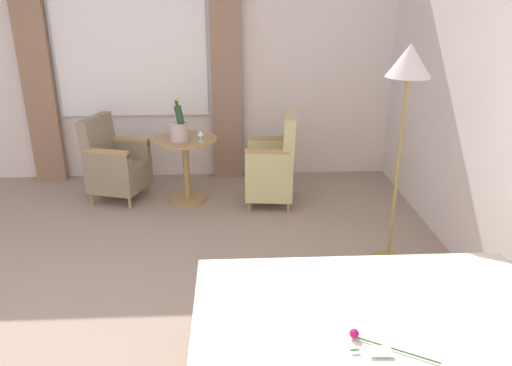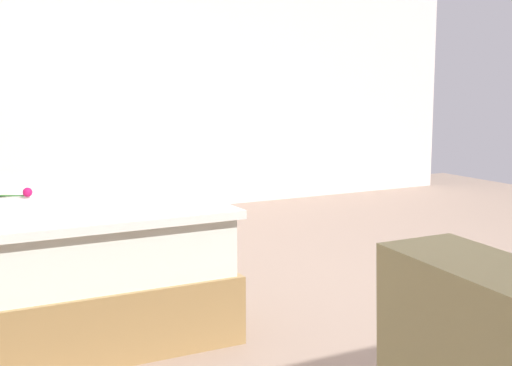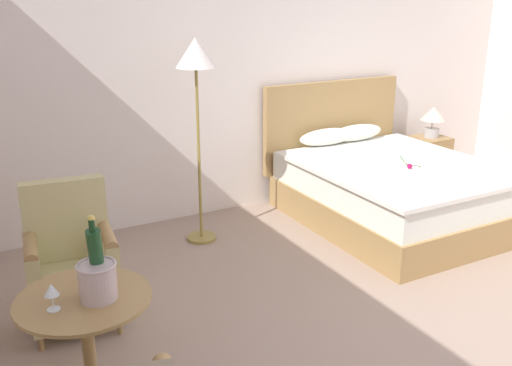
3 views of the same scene
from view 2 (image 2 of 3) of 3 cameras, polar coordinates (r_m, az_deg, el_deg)
The scene contains 2 objects.
ground_plane at distance 3.95m, azimuth 11.53°, elevation -10.10°, with size 8.24×8.24×0.00m, color gray.
wall_far_side at distance 6.75m, azimuth -7.35°, elevation 11.38°, with size 0.12×6.45×3.19m.
Camera 2 is at (-2.86, 2.42, 1.25)m, focal length 50.00 mm.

